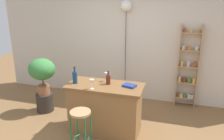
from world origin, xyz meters
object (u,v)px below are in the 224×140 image
object	(u,v)px
potted_plant	(42,71)
wine_glass_center	(92,82)
plant_stool	(45,102)
bottle_sauce_amber	(108,79)
wine_glass_left	(107,75)
cookbook	(129,86)
bottle_vinegar	(75,77)
bar_stool	(81,122)
spice_shelf	(188,69)
pendant_globe_light	(126,7)

from	to	relation	value
potted_plant	wine_glass_center	distance (m)	1.48
plant_stool	bottle_sauce_amber	size ratio (longest dim) A/B	1.65
plant_stool	bottle_sauce_amber	distance (m)	1.75
plant_stool	wine_glass_left	size ratio (longest dim) A/B	2.38
potted_plant	cookbook	distance (m)	1.94
potted_plant	bottle_vinegar	xyz separation A→B (m)	(0.96, -0.45, 0.12)
bar_stool	wine_glass_center	world-z (taller)	wine_glass_center
spice_shelf	plant_stool	distance (m)	3.16
spice_shelf	wine_glass_center	xyz separation A→B (m)	(-1.54, -1.73, 0.15)
spice_shelf	plant_stool	bearing A→B (deg)	-158.77
wine_glass_center	cookbook	world-z (taller)	wine_glass_center
bar_stool	cookbook	distance (m)	1.00
potted_plant	bottle_vinegar	bearing A→B (deg)	-25.13
wine_glass_left	potted_plant	bearing A→B (deg)	172.02
pendant_globe_light	spice_shelf	bearing A→B (deg)	-1.31
bar_stool	potted_plant	size ratio (longest dim) A/B	0.91
bottle_sauce_amber	wine_glass_center	distance (m)	0.34
potted_plant	wine_glass_left	size ratio (longest dim) A/B	4.69
bottle_sauce_amber	pendant_globe_light	xyz separation A→B (m)	(-0.05, 1.48, 1.15)
bottle_vinegar	wine_glass_left	bearing A→B (deg)	26.22
wine_glass_center	pendant_globe_light	size ratio (longest dim) A/B	0.07
plant_stool	wine_glass_center	xyz separation A→B (m)	(1.34, -0.61, 0.82)
wine_glass_center	cookbook	size ratio (longest dim) A/B	0.78
bar_stool	bottle_vinegar	bearing A→B (deg)	120.84
plant_stool	pendant_globe_light	distance (m)	2.71
wine_glass_left	pendant_globe_light	size ratio (longest dim) A/B	0.07
wine_glass_left	wine_glass_center	size ratio (longest dim) A/B	1.00
bottle_vinegar	wine_glass_left	xyz separation A→B (m)	(0.50, 0.25, 0.00)
spice_shelf	potted_plant	distance (m)	3.09
bar_stool	bottle_sauce_amber	distance (m)	0.88
wine_glass_center	pendant_globe_light	xyz separation A→B (m)	(0.14, 1.76, 1.13)
bar_stool	wine_glass_left	distance (m)	0.98
potted_plant	spice_shelf	bearing A→B (deg)	21.23
spice_shelf	cookbook	world-z (taller)	spice_shelf
spice_shelf	bottle_vinegar	xyz separation A→B (m)	(-1.92, -1.57, 0.15)
plant_stool	wine_glass_left	xyz separation A→B (m)	(1.46, -0.20, 0.82)
spice_shelf	pendant_globe_light	size ratio (longest dim) A/B	0.80
plant_stool	cookbook	distance (m)	2.07
pendant_globe_light	plant_stool	bearing A→B (deg)	-142.23
potted_plant	cookbook	world-z (taller)	potted_plant
bar_stool	pendant_globe_light	size ratio (longest dim) A/B	0.30
bar_stool	bottle_sauce_amber	bearing A→B (deg)	72.59
bar_stool	wine_glass_left	bearing A→B (deg)	79.49
bottle_sauce_amber	wine_glass_left	world-z (taller)	bottle_sauce_amber
bottle_sauce_amber	spice_shelf	bearing A→B (deg)	46.98
wine_glass_left	cookbook	xyz separation A→B (m)	(0.44, -0.14, -0.10)
potted_plant	wine_glass_center	bearing A→B (deg)	-24.62
bar_stool	pendant_globe_light	bearing A→B (deg)	85.40
bottle_sauce_amber	pendant_globe_light	world-z (taller)	pendant_globe_light
bottle_sauce_amber	wine_glass_center	size ratio (longest dim) A/B	1.44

